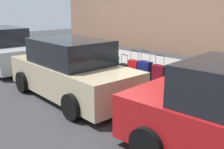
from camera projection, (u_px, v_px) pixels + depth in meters
The scene contains 16 objects.
ground_plane at pixel (117, 89), 8.32m from camera, with size 40.00×40.00×0.00m, color #333335.
sidewalk_curb at pixel (163, 73), 9.96m from camera, with size 18.00×5.00×0.14m, color gray.
suitcase_black_1 at pixel (223, 94), 6.42m from camera, with size 0.41×0.22×0.96m.
suitcase_teal_2 at pixel (202, 89), 6.74m from camera, with size 0.44×0.25×0.74m.
suitcase_olive_3 at pixel (186, 87), 7.15m from camera, with size 0.36×0.23×0.81m.
suitcase_silver_4 at pixel (173, 82), 7.49m from camera, with size 0.38×0.28×0.68m.
suitcase_maroon_5 at pixel (159, 77), 7.78m from camera, with size 0.40×0.23×1.04m.
suitcase_navy_6 at pixel (145, 74), 8.11m from camera, with size 0.43×0.25×1.11m.
suitcase_red_7 at pixel (134, 71), 8.52m from camera, with size 0.40×0.23×1.06m.
suitcase_black_8 at pixel (124, 71), 8.90m from camera, with size 0.37×0.22×0.86m.
suitcase_teal_9 at pixel (113, 66), 9.15m from camera, with size 0.37×0.21×1.05m.
suitcase_olive_10 at pixel (105, 66), 9.49m from camera, with size 0.36×0.25×0.88m.
fire_hydrant at pixel (91, 59), 10.00m from camera, with size 0.39×0.21×0.84m.
bollard_post at pixel (77, 59), 10.43m from camera, with size 0.14×0.14×0.74m, color brown.
parked_car_beige_1 at pixel (71, 71), 7.42m from camera, with size 4.41×2.06×1.68m.
parked_car_silver_2 at pixel (0, 49), 11.05m from camera, with size 4.80×2.06×1.70m.
Camera 1 is at (-5.64, 5.56, 2.57)m, focal length 41.95 mm.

